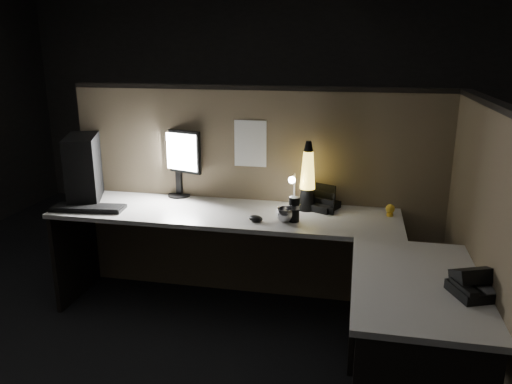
% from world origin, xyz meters
% --- Properties ---
extents(floor, '(6.00, 6.00, 0.00)m').
position_xyz_m(floor, '(0.00, 0.00, 0.00)').
color(floor, black).
rests_on(floor, ground).
extents(room_shell, '(6.00, 6.00, 6.00)m').
position_xyz_m(room_shell, '(0.00, 0.00, 1.62)').
color(room_shell, silver).
rests_on(room_shell, ground).
extents(partition_back, '(2.66, 0.06, 1.50)m').
position_xyz_m(partition_back, '(0.00, 0.93, 0.75)').
color(partition_back, brown).
rests_on(partition_back, ground).
extents(partition_right, '(0.06, 1.66, 1.50)m').
position_xyz_m(partition_right, '(1.33, 0.10, 0.75)').
color(partition_right, brown).
rests_on(partition_right, ground).
extents(desk, '(2.60, 1.60, 0.73)m').
position_xyz_m(desk, '(0.18, 0.25, 0.58)').
color(desk, '#B3B1A9').
rests_on(desk, ground).
extents(pc_tower, '(0.35, 0.48, 0.46)m').
position_xyz_m(pc_tower, '(-1.19, 0.66, 0.96)').
color(pc_tower, black).
rests_on(pc_tower, desk).
extents(monitor, '(0.37, 0.17, 0.49)m').
position_xyz_m(monitor, '(-0.57, 0.89, 1.02)').
color(monitor, black).
rests_on(monitor, desk).
extents(keyboard, '(0.50, 0.21, 0.02)m').
position_xyz_m(keyboard, '(-1.05, 0.45, 0.74)').
color(keyboard, black).
rests_on(keyboard, desk).
extents(mouse, '(0.12, 0.10, 0.04)m').
position_xyz_m(mouse, '(0.09, 0.45, 0.75)').
color(mouse, black).
rests_on(mouse, desk).
extents(clip_lamp, '(0.05, 0.19, 0.24)m').
position_xyz_m(clip_lamp, '(0.28, 0.76, 0.87)').
color(clip_lamp, silver).
rests_on(clip_lamp, desk).
extents(organizer, '(0.29, 0.28, 0.17)m').
position_xyz_m(organizer, '(0.46, 0.81, 0.77)').
color(organizer, black).
rests_on(organizer, desk).
extents(lava_lamp, '(0.12, 0.12, 0.47)m').
position_xyz_m(lava_lamp, '(0.38, 0.75, 0.92)').
color(lava_lamp, black).
rests_on(lava_lamp, desk).
extents(travel_mug, '(0.07, 0.07, 0.16)m').
position_xyz_m(travel_mug, '(0.33, 0.50, 0.81)').
color(travel_mug, black).
rests_on(travel_mug, desk).
extents(steel_mug, '(0.13, 0.13, 0.09)m').
position_xyz_m(steel_mug, '(0.27, 0.49, 0.77)').
color(steel_mug, '#B5B5BC').
rests_on(steel_mug, desk).
extents(figurine, '(0.06, 0.06, 0.06)m').
position_xyz_m(figurine, '(0.92, 0.73, 0.78)').
color(figurine, yellow).
rests_on(figurine, desk).
extents(pinned_paper, '(0.23, 0.00, 0.32)m').
position_xyz_m(pinned_paper, '(-0.04, 0.90, 1.14)').
color(pinned_paper, white).
rests_on(pinned_paper, partition_back).
extents(desk_phone, '(0.26, 0.26, 0.12)m').
position_xyz_m(desk_phone, '(1.24, -0.29, 0.78)').
color(desk_phone, black).
rests_on(desk_phone, desk).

